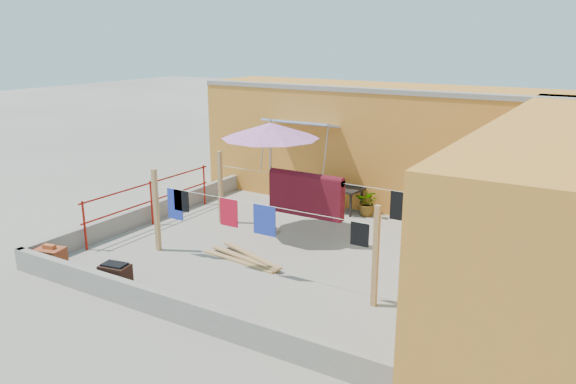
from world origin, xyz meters
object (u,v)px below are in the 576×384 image
(outdoor_table, at_px, (336,188))
(white_basin, at_px, (203,313))
(water_jug_b, at_px, (457,251))
(water_jug_a, at_px, (484,257))
(patio_umbrella, at_px, (270,131))
(green_hose, at_px, (432,235))
(brick_stack, at_px, (50,257))
(plant_back_a, at_px, (368,202))
(brazier, at_px, (115,276))

(outdoor_table, height_order, white_basin, outdoor_table)
(outdoor_table, bearing_deg, water_jug_b, -24.69)
(outdoor_table, relative_size, water_jug_a, 4.02)
(patio_umbrella, bearing_deg, green_hose, 27.20)
(brick_stack, height_order, plant_back_a, plant_back_a)
(brazier, distance_m, plant_back_a, 6.78)
(outdoor_table, bearing_deg, green_hose, -13.08)
(white_basin, distance_m, green_hose, 6.10)
(patio_umbrella, bearing_deg, outdoor_table, 77.79)
(outdoor_table, relative_size, brazier, 2.52)
(brazier, xyz_separation_m, plant_back_a, (2.23, 6.40, 0.12))
(patio_umbrella, height_order, water_jug_b, patio_umbrella)
(white_basin, bearing_deg, water_jug_a, 53.15)
(water_jug_a, relative_size, plant_back_a, 0.52)
(patio_umbrella, xyz_separation_m, water_jug_b, (4.17, 0.69, -2.26))
(white_basin, xyz_separation_m, water_jug_a, (3.47, 4.63, 0.11))
(patio_umbrella, distance_m, outdoor_table, 3.03)
(patio_umbrella, bearing_deg, brazier, -101.16)
(water_jug_a, distance_m, green_hose, 1.79)
(outdoor_table, relative_size, white_basin, 2.76)
(green_hose, bearing_deg, water_jug_b, -50.85)
(green_hose, bearing_deg, patio_umbrella, -152.80)
(brick_stack, bearing_deg, water_jug_a, 32.06)
(brazier, bearing_deg, green_hose, 54.27)
(outdoor_table, distance_m, white_basin, 6.47)
(white_basin, xyz_separation_m, water_jug_b, (2.90, 4.72, 0.10))
(brick_stack, bearing_deg, green_hose, 43.77)
(white_basin, bearing_deg, outdoor_table, 96.74)
(patio_umbrella, xyz_separation_m, brick_stack, (-2.66, -4.03, -2.21))
(brazier, height_order, green_hose, brazier)
(brick_stack, relative_size, water_jug_a, 1.69)
(outdoor_table, xyz_separation_m, water_jug_a, (4.23, -1.77, -0.44))
(brazier, xyz_separation_m, water_jug_b, (4.97, 4.72, -0.08))
(brick_stack, height_order, white_basin, brick_stack)
(patio_umbrella, xyz_separation_m, plant_back_a, (1.44, 2.37, -2.06))
(water_jug_b, bearing_deg, plant_back_a, 148.40)
(plant_back_a, bearing_deg, green_hose, -19.06)
(green_hose, bearing_deg, white_basin, -109.80)
(patio_umbrella, distance_m, water_jug_a, 5.28)
(water_jug_a, height_order, plant_back_a, plant_back_a)
(brazier, xyz_separation_m, water_jug_a, (5.54, 4.63, -0.07))
(patio_umbrella, bearing_deg, white_basin, -72.52)
(brazier, distance_m, green_hose, 7.08)
(water_jug_a, bearing_deg, patio_umbrella, -172.73)
(water_jug_b, distance_m, green_hose, 1.33)
(patio_umbrella, relative_size, water_jug_b, 8.11)
(water_jug_a, bearing_deg, brick_stack, -147.94)
(outdoor_table, height_order, brick_stack, outdoor_table)
(outdoor_table, height_order, water_jug_b, outdoor_table)
(brazier, relative_size, water_jug_a, 1.60)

